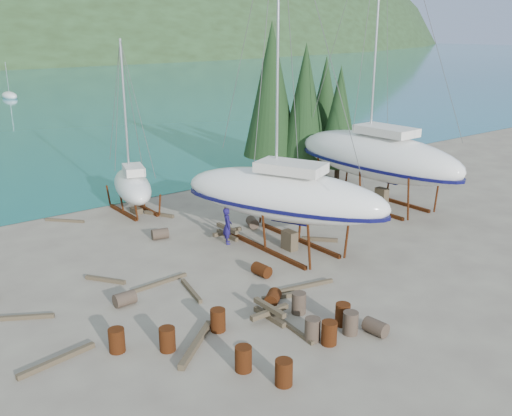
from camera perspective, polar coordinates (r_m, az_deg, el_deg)
ground at (r=26.58m, az=2.17°, el=-6.79°), size 600.00×600.00×0.00m
cypress_near_right at (r=41.81m, az=4.94°, el=10.42°), size 3.60×3.60×10.00m
cypress_mid_right at (r=41.55m, az=8.34°, el=9.04°), size 3.06×3.06×8.50m
cypress_back_left at (r=42.23m, az=1.57°, el=11.74°), size 4.14×4.14×11.50m
cypress_far_right at (r=44.65m, az=6.93°, el=10.06°), size 3.24×3.24×9.00m
moored_boat_mid at (r=102.34m, az=-23.43°, el=10.25°), size 2.00×5.00×6.05m
large_sailboat_near at (r=29.13m, az=2.76°, el=1.38°), size 7.57×11.57×17.67m
large_sailboat_far at (r=37.12m, az=11.99°, el=5.15°), size 4.09×12.58×19.68m
small_sailboat_shore at (r=35.86m, az=-12.25°, el=2.24°), size 3.86×6.80×10.38m
worker at (r=30.11m, az=-2.87°, el=-1.80°), size 0.75×0.85×1.96m
drum_0 at (r=19.65m, az=-1.27°, el=-14.83°), size 0.58×0.58×0.88m
drum_1 at (r=22.20m, az=11.87°, el=-11.59°), size 0.65×0.93×0.58m
drum_3 at (r=18.99m, az=2.80°, el=-16.12°), size 0.58×0.58×0.88m
drum_5 at (r=21.39m, az=5.67°, el=-11.99°), size 0.58×0.58×0.88m
drum_6 at (r=26.45m, az=0.56°, el=-6.22°), size 0.64×0.92×0.58m
drum_7 at (r=22.55m, az=8.66°, el=-10.47°), size 0.58×0.58×0.88m
drum_8 at (r=21.22m, az=-13.75°, el=-12.73°), size 0.58×0.58×0.88m
drum_9 at (r=31.38m, az=-9.57°, el=-2.56°), size 1.00×0.79×0.58m
drum_10 at (r=21.24m, az=7.32°, el=-12.29°), size 0.58×0.58×0.88m
drum_11 at (r=32.71m, az=-0.36°, el=-1.46°), size 0.87×1.04×0.58m
drum_12 at (r=23.88m, az=1.70°, el=-8.98°), size 1.05×1.00×0.58m
drum_13 at (r=20.94m, az=-8.86°, el=-12.84°), size 0.58×0.58×0.88m
drum_14 at (r=21.95m, az=-3.83°, el=-11.12°), size 0.58×0.58×0.88m
drum_15 at (r=24.42m, az=-12.99°, el=-8.84°), size 0.89×0.59×0.58m
drum_16 at (r=22.00m, az=9.43°, el=-11.27°), size 0.58×0.58×0.88m
drum_17 at (r=23.20m, az=4.30°, el=-9.45°), size 0.58×0.58×0.88m
timber_1 at (r=30.90m, az=6.38°, el=-3.12°), size 1.46×1.56×0.19m
timber_3 at (r=22.39m, az=3.13°, el=-11.56°), size 0.47×3.25×0.15m
timber_4 at (r=26.85m, az=-14.83°, el=-6.95°), size 1.28×1.75×0.17m
timber_5 at (r=25.43m, az=4.72°, el=-7.83°), size 2.98×0.80×0.16m
timber_6 at (r=35.29m, az=-9.66°, el=-0.61°), size 1.09×1.95×0.19m
timber_7 at (r=24.49m, az=2.57°, el=-8.81°), size 1.69×0.77×0.17m
timber_9 at (r=35.57m, az=-18.59°, el=-1.19°), size 1.76×1.90×0.15m
timber_11 at (r=26.07m, az=-9.54°, el=-7.37°), size 2.74×0.32×0.15m
timber_12 at (r=25.12m, az=-6.49°, el=-8.21°), size 0.66×2.33×0.17m
timber_14 at (r=21.33m, az=-19.27°, el=-14.19°), size 2.84×0.63×0.18m
timber_16 at (r=21.16m, az=-6.01°, el=-13.38°), size 2.58×2.14×0.23m
timber_17 at (r=24.68m, az=-22.68°, el=-10.08°), size 2.46×1.52×0.16m
timber_pile_fore at (r=22.77m, az=1.35°, el=-10.37°), size 1.80×1.80×0.60m
timber_pile_aft at (r=31.25m, az=-2.90°, el=-2.40°), size 1.80×1.80×0.60m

